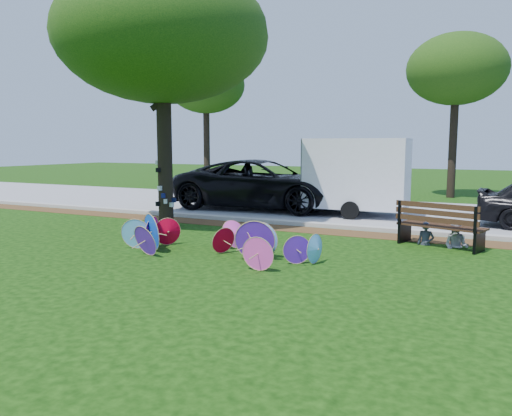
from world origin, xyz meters
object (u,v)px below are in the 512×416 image
(main_tree, at_px, (162,37))
(person_right, at_px, (458,223))
(person_left, at_px, (426,223))
(cargo_trailer, at_px, (358,173))
(black_van, at_px, (263,185))
(parasol_pile, at_px, (210,238))
(park_bench, at_px, (441,225))

(main_tree, height_order, person_right, main_tree)
(person_left, height_order, person_right, person_right)
(cargo_trailer, bearing_deg, person_right, -53.90)
(person_left, bearing_deg, black_van, 145.49)
(cargo_trailer, bearing_deg, person_left, -59.91)
(black_van, relative_size, person_right, 5.59)
(parasol_pile, relative_size, person_left, 4.35)
(park_bench, xyz_separation_m, person_right, (0.35, 0.05, 0.07))
(main_tree, relative_size, black_van, 1.12)
(park_bench, height_order, person_right, person_right)
(black_van, xyz_separation_m, person_right, (7.18, -4.54, -0.33))
(cargo_trailer, bearing_deg, park_bench, -57.10)
(main_tree, xyz_separation_m, person_left, (7.46, 0.28, -4.97))
(person_left, bearing_deg, parasol_pile, -141.77)
(cargo_trailer, xyz_separation_m, person_right, (3.52, -4.35, -0.87))
(park_bench, height_order, person_left, person_left)
(parasol_pile, relative_size, black_van, 0.71)
(parasol_pile, distance_m, cargo_trailer, 7.75)
(parasol_pile, xyz_separation_m, person_right, (4.85, 3.21, 0.23))
(main_tree, distance_m, black_van, 6.73)
(main_tree, bearing_deg, person_right, 1.99)
(parasol_pile, height_order, person_left, person_left)
(cargo_trailer, bearing_deg, parasol_pile, -102.84)
(main_tree, height_order, cargo_trailer, main_tree)
(black_van, xyz_separation_m, cargo_trailer, (3.65, -0.19, 0.54))
(park_bench, bearing_deg, parasol_pile, -127.58)
(main_tree, height_order, park_bench, main_tree)
(parasol_pile, relative_size, park_bench, 2.35)
(cargo_trailer, xyz_separation_m, person_left, (2.82, -4.35, -0.92))
(person_left, distance_m, person_right, 0.70)
(main_tree, bearing_deg, parasol_pile, -41.47)
(main_tree, distance_m, parasol_pile, 6.78)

